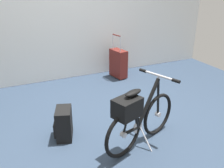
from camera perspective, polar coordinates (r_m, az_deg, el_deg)
ground_plane at (r=3.13m, az=0.19°, el=-10.82°), size 6.06×6.06×0.00m
back_wall at (r=4.56m, az=-11.15°, el=17.44°), size 6.06×0.10×2.65m
folding_bike_foreground at (r=2.68m, az=6.04°, el=-7.61°), size 1.07×0.57×0.79m
rolling_suitcase at (r=4.67m, az=1.48°, el=4.85°), size 0.24×0.39×0.83m
backpack_on_floor at (r=2.97m, az=-11.16°, el=-9.04°), size 0.27×0.33×0.38m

